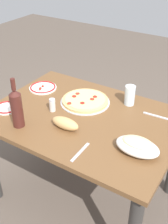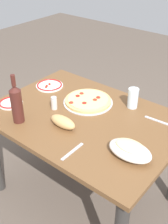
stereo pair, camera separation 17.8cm
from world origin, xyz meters
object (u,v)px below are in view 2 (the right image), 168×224
baked_pasta_dish (130,150)px  water_glass (133,98)px  pepperoni_pizza (88,101)px  side_plate_far (50,85)px  wine_bottle (17,103)px  dining_table (84,131)px  bread_loaf (63,122)px  side_plate_near (11,103)px  spice_shaker (54,103)px

baked_pasta_dish → water_glass: water_glass is taller
pepperoni_pizza → water_glass: bearing=-151.5°
side_plate_far → wine_bottle: bearing=112.1°
dining_table → bread_loaf: (0.02, 0.17, 0.16)m
dining_table → wine_bottle: bearing=47.0°
side_plate_near → dining_table: bearing=-157.2°
baked_pasta_dish → water_glass: bearing=-60.5°
pepperoni_pizza → baked_pasta_dish: (-0.51, 0.29, 0.03)m
bread_loaf → water_glass: bearing=-113.9°
wine_bottle → water_glass: size_ratio=2.32×
wine_bottle → bread_loaf: 0.30m
baked_pasta_dish → bread_loaf: bearing=3.6°
side_plate_far → water_glass: bearing=-167.6°
side_plate_far → baked_pasta_dish: bearing=161.7°
water_glass → bread_loaf: size_ratio=0.75×
dining_table → baked_pasta_dish: bearing=161.5°
baked_pasta_dish → bread_loaf: baked_pasta_dish is taller
baked_pasta_dish → side_plate_near: size_ratio=1.47×
baked_pasta_dish → side_plate_far: bearing=-18.3°
bread_loaf → spice_shaker: bearing=-31.8°
wine_bottle → side_plate_near: bearing=-25.3°
water_glass → spice_shaker: water_glass is taller
dining_table → bread_loaf: size_ratio=6.64×
dining_table → baked_pasta_dish: baked_pasta_dish is taller
side_plate_near → water_glass: bearing=-143.3°
dining_table → wine_bottle: wine_bottle is taller
water_glass → side_plate_far: water_glass is taller
water_glass → wine_bottle: bearing=52.1°
wine_bottle → side_plate_far: 0.49m
bread_loaf → side_plate_far: bearing=-36.3°
spice_shaker → water_glass: bearing=-138.3°
wine_bottle → water_glass: bearing=-127.9°
water_glass → side_plate_far: (0.63, 0.14, -0.06)m
water_glass → bread_loaf: bearing=66.1°
baked_pasta_dish → wine_bottle: (0.70, 0.15, 0.09)m
dining_table → spice_shaker: bearing=15.1°
baked_pasta_dish → water_glass: 0.49m
pepperoni_pizza → side_plate_far: pepperoni_pizza is taller
side_plate_near → spice_shaker: 0.31m
wine_bottle → dining_table: bearing=-133.0°
water_glass → pepperoni_pizza: bearing=28.5°
side_plate_far → spice_shaker: spice_shaker is taller
wine_bottle → side_plate_near: size_ratio=1.92×
baked_pasta_dish → side_plate_far: (0.88, -0.29, -0.03)m
pepperoni_pizza → side_plate_near: size_ratio=2.07×
dining_table → water_glass: (-0.18, -0.29, 0.19)m
pepperoni_pizza → wine_bottle: bearing=66.5°
wine_bottle → side_plate_far: size_ratio=1.54×
dining_table → water_glass: bearing=-121.8°
side_plate_near → bread_loaf: (-0.45, -0.03, 0.03)m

